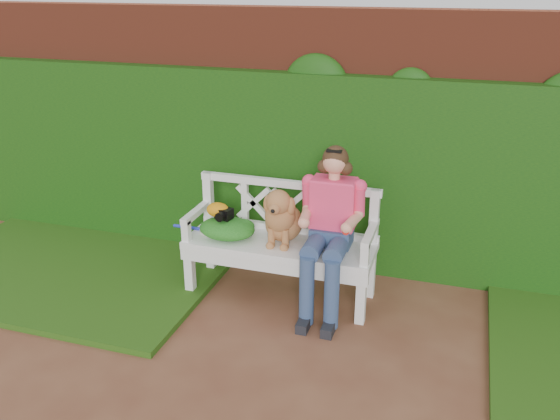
% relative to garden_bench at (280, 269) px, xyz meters
% --- Properties ---
extents(ground, '(60.00, 60.00, 0.00)m').
position_rel_garden_bench_xyz_m(ground, '(0.53, -1.00, -0.24)').
color(ground, brown).
extents(brick_wall, '(10.00, 0.30, 2.20)m').
position_rel_garden_bench_xyz_m(brick_wall, '(0.53, 0.90, 0.86)').
color(brick_wall, brown).
rests_on(brick_wall, ground).
extents(ivy_hedge, '(10.00, 0.18, 1.70)m').
position_rel_garden_bench_xyz_m(ivy_hedge, '(0.53, 0.68, 0.61)').
color(ivy_hedge, '#20530E').
rests_on(ivy_hedge, ground).
extents(grass_left, '(2.60, 2.00, 0.05)m').
position_rel_garden_bench_xyz_m(grass_left, '(-1.87, -0.10, -0.21)').
color(grass_left, '#205213').
rests_on(grass_left, ground).
extents(garden_bench, '(1.61, 0.68, 0.48)m').
position_rel_garden_bench_xyz_m(garden_bench, '(0.00, 0.00, 0.00)').
color(garden_bench, white).
rests_on(garden_bench, ground).
extents(seated_woman, '(0.74, 0.83, 1.21)m').
position_rel_garden_bench_xyz_m(seated_woman, '(0.41, -0.02, 0.36)').
color(seated_woman, '#E33848').
rests_on(seated_woman, ground).
extents(dog, '(0.43, 0.51, 0.48)m').
position_rel_garden_bench_xyz_m(dog, '(0.02, 0.01, 0.48)').
color(dog, '#B77C41').
rests_on(dog, garden_bench).
extents(tennis_racket, '(0.58, 0.27, 0.03)m').
position_rel_garden_bench_xyz_m(tennis_racket, '(-0.57, 0.01, 0.25)').
color(tennis_racket, white).
rests_on(tennis_racket, garden_bench).
extents(green_bag, '(0.50, 0.41, 0.16)m').
position_rel_garden_bench_xyz_m(green_bag, '(-0.43, -0.04, 0.32)').
color(green_bag, '#276931').
rests_on(green_bag, garden_bench).
extents(camera_item, '(0.14, 0.12, 0.08)m').
position_rel_garden_bench_xyz_m(camera_item, '(-0.46, -0.04, 0.44)').
color(camera_item, black).
rests_on(camera_item, green_bag).
extents(baseball_glove, '(0.22, 0.19, 0.12)m').
position_rel_garden_bench_xyz_m(baseball_glove, '(-0.52, -0.02, 0.45)').
color(baseball_glove, orange).
rests_on(baseball_glove, green_bag).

